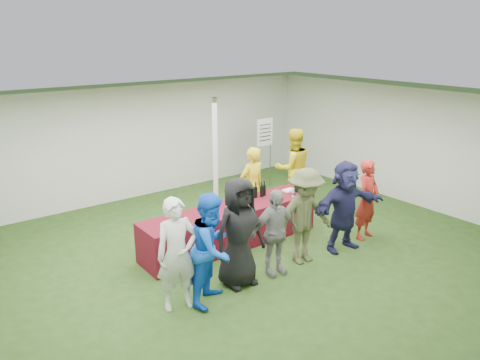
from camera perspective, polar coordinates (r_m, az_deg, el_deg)
ground at (r=8.64m, az=-1.11°, el=-9.13°), size 60.00×60.00×0.00m
tent at (r=9.34m, az=-3.02°, el=1.82°), size 10.00×10.00×10.00m
serving_table at (r=8.91m, az=-1.03°, el=-5.61°), size 3.60×0.80×0.75m
wine_bottles at (r=9.17m, az=1.56°, el=-1.59°), size 0.71×0.14×0.32m
wine_glasses at (r=8.27m, az=-2.72°, el=-3.87°), size 2.84×0.10×0.16m
water_bottle at (r=8.79m, az=-1.40°, el=-2.59°), size 0.07×0.07×0.23m
bar_towel at (r=9.71m, az=5.99°, el=-1.25°), size 0.25×0.18×0.03m
dump_bucket at (r=9.53m, az=7.28°, el=-1.19°), size 0.27×0.27×0.18m
wine_list_sign at (r=12.00m, az=3.04°, el=5.20°), size 0.50×0.03×1.80m
staff_pourer at (r=9.65m, az=1.44°, el=-0.82°), size 0.64×0.44×1.68m
staff_back at (r=10.76m, az=6.46°, el=1.46°), size 1.06×0.94×1.83m
customer_0 at (r=6.82m, az=-7.66°, el=-8.97°), size 0.70×0.54×1.70m
customer_1 at (r=6.94m, az=-3.38°, el=-8.31°), size 1.05×0.99×1.71m
customer_2 at (r=7.36m, az=-0.12°, el=-6.41°), size 0.88×0.59×1.78m
customer_3 at (r=7.74m, az=4.22°, el=-6.40°), size 0.91×0.47×1.48m
customer_4 at (r=8.14m, az=7.90°, el=-4.41°), size 1.16×0.73×1.72m
customer_5 at (r=8.75m, az=12.62°, el=-3.14°), size 1.62×0.67×1.70m
customer_6 at (r=9.37m, az=15.26°, el=-2.32°), size 0.64×0.48×1.58m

